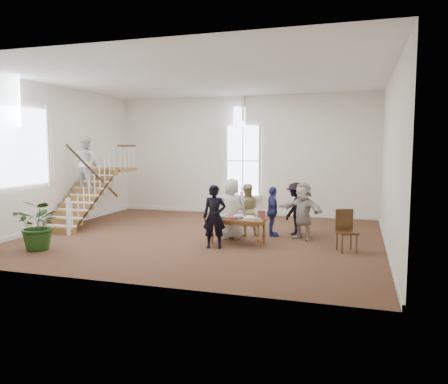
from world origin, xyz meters
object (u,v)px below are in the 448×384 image
(woman_cluster_b, at_px, (295,208))
(side_chair, at_px, (346,228))
(person_yellow, at_px, (246,210))
(woman_cluster_a, at_px, (273,211))
(police_officer, at_px, (214,217))
(floor_plant, at_px, (39,225))
(woman_cluster_c, at_px, (303,211))
(elderly_woman, at_px, (232,208))
(library_table, at_px, (238,221))

(woman_cluster_b, distance_m, side_chair, 2.29)
(person_yellow, height_order, woman_cluster_a, person_yellow)
(woman_cluster_a, distance_m, side_chair, 2.46)
(police_officer, bearing_deg, woman_cluster_a, 47.06)
(woman_cluster_a, distance_m, floor_plant, 6.29)
(person_yellow, bearing_deg, woman_cluster_c, 156.94)
(person_yellow, xyz_separation_m, woman_cluster_c, (1.64, -0.03, 0.05))
(elderly_woman, height_order, floor_plant, elderly_woman)
(library_table, height_order, person_yellow, person_yellow)
(elderly_woman, relative_size, person_yellow, 1.12)
(person_yellow, height_order, woman_cluster_b, woman_cluster_b)
(woman_cluster_a, xyz_separation_m, side_chair, (2.09, -1.28, -0.14))
(side_chair, bearing_deg, elderly_woman, 146.36)
(woman_cluster_c, relative_size, side_chair, 1.55)
(police_officer, distance_m, elderly_woman, 1.25)
(side_chair, bearing_deg, woman_cluster_b, 108.16)
(woman_cluster_c, height_order, floor_plant, woman_cluster_c)
(elderly_woman, relative_size, woman_cluster_c, 1.06)
(police_officer, relative_size, woman_cluster_a, 1.13)
(woman_cluster_a, bearing_deg, person_yellow, 88.28)
(library_table, relative_size, woman_cluster_a, 1.05)
(woman_cluster_a, height_order, side_chair, woman_cluster_a)
(woman_cluster_b, height_order, woman_cluster_c, woman_cluster_c)
(library_table, xyz_separation_m, side_chair, (2.78, -0.01, -0.03))
(elderly_woman, distance_m, side_chair, 3.20)
(police_officer, xyz_separation_m, side_chair, (3.23, 0.64, -0.23))
(woman_cluster_a, height_order, floor_plant, woman_cluster_a)
(person_yellow, relative_size, woman_cluster_a, 1.06)
(person_yellow, bearing_deg, woman_cluster_b, -177.13)
(woman_cluster_b, relative_size, woman_cluster_c, 0.96)
(police_officer, bearing_deg, person_yellow, 64.81)
(library_table, relative_size, floor_plant, 1.19)
(woman_cluster_c, distance_m, floor_plant, 6.97)
(police_officer, relative_size, woman_cluster_c, 1.01)
(woman_cluster_c, bearing_deg, elderly_woman, -134.16)
(person_yellow, bearing_deg, elderly_woman, 37.02)
(person_yellow, height_order, side_chair, person_yellow)
(floor_plant, bearing_deg, person_yellow, 35.69)
(police_officer, distance_m, person_yellow, 1.80)
(library_table, bearing_deg, woman_cluster_a, 63.94)
(police_officer, xyz_separation_m, floor_plant, (-4.14, -1.51, -0.18))
(person_yellow, bearing_deg, library_table, 70.54)
(woman_cluster_c, xyz_separation_m, floor_plant, (-6.17, -3.23, -0.17))
(woman_cluster_b, bearing_deg, floor_plant, -39.60)
(floor_plant, distance_m, side_chair, 7.67)
(woman_cluster_a, bearing_deg, floor_plant, 108.31)
(police_officer, distance_m, woman_cluster_b, 2.94)
(police_officer, relative_size, person_yellow, 1.07)
(side_chair, bearing_deg, library_table, 157.23)
(woman_cluster_c, height_order, side_chair, woman_cluster_c)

